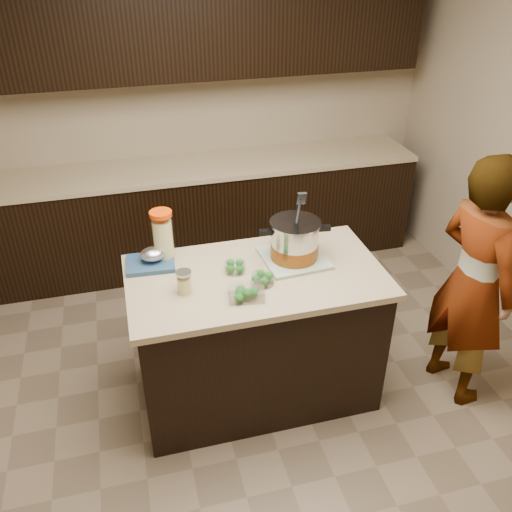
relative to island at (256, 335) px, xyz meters
The scene contains 13 objects.
ground_plane 0.45m from the island, ahead, with size 4.00×4.00×0.00m, color brown.
room_shell 1.26m from the island, ahead, with size 4.04×4.04×2.72m.
back_cabinets 1.81m from the island, 90.00° to the left, with size 3.60×0.63×2.33m.
island is the anchor object (origin of this frame).
dish_towel 0.53m from the island, 20.02° to the left, with size 0.36×0.36×0.02m, color #587A52.
stock_pot 0.63m from the island, 19.98° to the left, with size 0.42×0.33×0.42m.
lemonade_pitcher 0.82m from the island, 148.87° to the left, with size 0.17×0.17×0.31m.
mason_jar 0.66m from the island, behind, with size 0.11×0.11×0.14m.
broccoli_tub_left 0.49m from the island, 153.02° to the left, with size 0.15×0.15×0.06m.
broccoli_tub_right 0.49m from the island, 84.03° to the right, with size 0.16×0.16×0.06m.
broccoli_tub_rect 0.53m from the island, 117.94° to the right, with size 0.21×0.16×0.07m.
blue_tray 0.78m from the island, 156.45° to the left, with size 0.29×0.24×0.10m.
person 1.32m from the island, 12.31° to the right, with size 0.58×0.38×1.60m, color gray.
Camera 1 is at (-0.66, -2.47, 2.60)m, focal length 38.00 mm.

